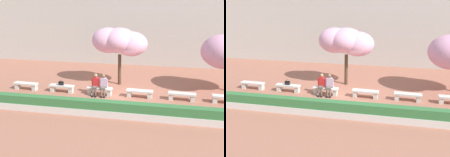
# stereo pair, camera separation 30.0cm
# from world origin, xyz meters

# --- Properties ---
(ground_plane) EXTENTS (100.00, 100.00, 0.00)m
(ground_plane) POSITION_xyz_m (0.00, 0.00, 0.00)
(ground_plane) COLOR #9E604C
(building_facade) EXTENTS (28.00, 4.00, 9.35)m
(building_facade) POSITION_xyz_m (0.00, 9.44, 4.67)
(building_facade) COLOR #B7B2A8
(building_facade) RESTS_ON ground
(stone_bench_west_end) EXTENTS (1.55, 0.49, 0.45)m
(stone_bench_west_end) POSITION_xyz_m (-5.99, 0.00, 0.29)
(stone_bench_west_end) COLOR beige
(stone_bench_west_end) RESTS_ON ground
(stone_bench_near_west) EXTENTS (1.55, 0.49, 0.45)m
(stone_bench_near_west) POSITION_xyz_m (-3.59, 0.00, 0.29)
(stone_bench_near_west) COLOR beige
(stone_bench_near_west) RESTS_ON ground
(stone_bench_center) EXTENTS (1.55, 0.49, 0.45)m
(stone_bench_center) POSITION_xyz_m (-1.20, 0.00, 0.29)
(stone_bench_center) COLOR beige
(stone_bench_center) RESTS_ON ground
(stone_bench_near_east) EXTENTS (1.55, 0.49, 0.45)m
(stone_bench_near_east) POSITION_xyz_m (1.20, 0.00, 0.29)
(stone_bench_near_east) COLOR beige
(stone_bench_near_east) RESTS_ON ground
(stone_bench_east_end) EXTENTS (1.55, 0.49, 0.45)m
(stone_bench_east_end) POSITION_xyz_m (3.59, 0.00, 0.29)
(stone_bench_east_end) COLOR beige
(stone_bench_east_end) RESTS_ON ground
(person_seated_left) EXTENTS (0.51, 0.69, 1.29)m
(person_seated_left) POSITION_xyz_m (-1.44, -0.05, 0.70)
(person_seated_left) COLOR black
(person_seated_left) RESTS_ON ground
(person_seated_right) EXTENTS (0.51, 0.71, 1.29)m
(person_seated_right) POSITION_xyz_m (-0.96, -0.05, 0.70)
(person_seated_right) COLOR black
(person_seated_right) RESTS_ON ground
(handbag) EXTENTS (0.30, 0.15, 0.34)m
(handbag) POSITION_xyz_m (-3.63, 0.00, 0.58)
(handbag) COLOR black
(handbag) RESTS_ON stone_bench_near_west
(cherry_tree_main) EXTENTS (3.60, 2.35, 3.76)m
(cherry_tree_main) POSITION_xyz_m (-0.36, 2.15, 2.89)
(cherry_tree_main) COLOR #473323
(cherry_tree_main) RESTS_ON ground
(planter_hedge_foreground) EXTENTS (17.79, 0.50, 0.80)m
(planter_hedge_foreground) POSITION_xyz_m (0.00, -2.81, 0.39)
(planter_hedge_foreground) COLOR beige
(planter_hedge_foreground) RESTS_ON ground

